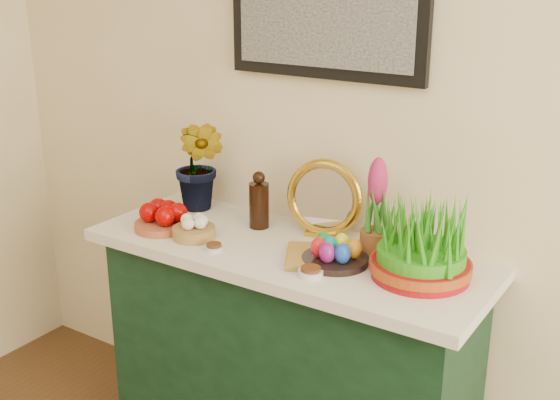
% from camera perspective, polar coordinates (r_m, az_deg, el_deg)
% --- Properties ---
extents(sideboard, '(1.30, 0.45, 0.85)m').
position_cam_1_polar(sideboard, '(2.61, 0.62, -13.24)').
color(sideboard, '#133620').
rests_on(sideboard, ground).
extents(tablecloth, '(1.40, 0.55, 0.04)m').
position_cam_1_polar(tablecloth, '(2.40, 0.66, -4.20)').
color(tablecloth, silver).
rests_on(tablecloth, sideboard).
extents(hyacinth_green, '(0.25, 0.22, 0.48)m').
position_cam_1_polar(hyacinth_green, '(2.68, -6.58, 4.05)').
color(hyacinth_green, '#307C22').
rests_on(hyacinth_green, tablecloth).
extents(apple_bowl, '(0.22, 0.22, 0.10)m').
position_cam_1_polar(apple_bowl, '(2.56, -9.61, -1.47)').
color(apple_bowl, '#A55030').
rests_on(apple_bowl, tablecloth).
extents(garlic_basket, '(0.17, 0.17, 0.08)m').
position_cam_1_polar(garlic_basket, '(2.46, -7.02, -2.32)').
color(garlic_basket, '#AB8845').
rests_on(garlic_basket, tablecloth).
extents(vinegar_cruet, '(0.07, 0.07, 0.21)m').
position_cam_1_polar(vinegar_cruet, '(2.53, -1.71, -0.23)').
color(vinegar_cruet, black).
rests_on(vinegar_cruet, tablecloth).
extents(mirror, '(0.28, 0.11, 0.28)m').
position_cam_1_polar(mirror, '(2.45, 3.61, 0.08)').
color(mirror, gold).
rests_on(mirror, tablecloth).
extents(book, '(0.22, 0.25, 0.03)m').
position_cam_1_polar(book, '(2.29, 0.52, -4.46)').
color(book, '#B78833').
rests_on(book, tablecloth).
extents(spice_dish_left, '(0.06, 0.06, 0.03)m').
position_cam_1_polar(spice_dish_left, '(2.36, -5.39, -3.86)').
color(spice_dish_left, silver).
rests_on(spice_dish_left, tablecloth).
extents(spice_dish_right, '(0.08, 0.08, 0.03)m').
position_cam_1_polar(spice_dish_right, '(2.17, 2.51, -5.88)').
color(spice_dish_right, silver).
rests_on(spice_dish_right, tablecloth).
extents(egg_plate, '(0.22, 0.22, 0.09)m').
position_cam_1_polar(egg_plate, '(2.25, 4.44, -4.32)').
color(egg_plate, black).
rests_on(egg_plate, tablecloth).
extents(hyacinth_pink, '(0.10, 0.10, 0.33)m').
position_cam_1_polar(hyacinth_pink, '(2.30, 7.83, -0.94)').
color(hyacinth_pink, brown).
rests_on(hyacinth_pink, tablecloth).
extents(wheatgrass_sabzeh, '(0.31, 0.31, 0.25)m').
position_cam_1_polar(wheatgrass_sabzeh, '(2.16, 11.47, -3.49)').
color(wheatgrass_sabzeh, maroon).
rests_on(wheatgrass_sabzeh, tablecloth).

